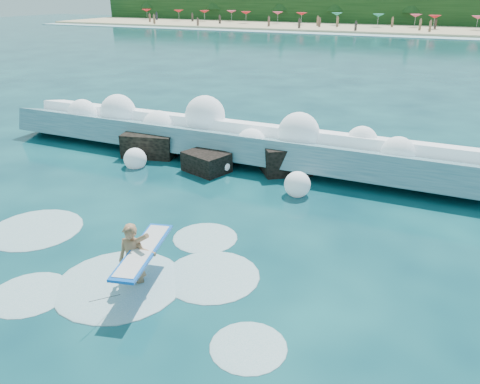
{
  "coord_description": "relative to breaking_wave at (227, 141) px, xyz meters",
  "views": [
    {
      "loc": [
        6.33,
        -8.64,
        6.26
      ],
      "look_at": [
        1.5,
        2.0,
        1.2
      ],
      "focal_mm": 35.0,
      "sensor_mm": 36.0,
      "label": 1
    }
  ],
  "objects": [
    {
      "name": "wet_band",
      "position": [
        1.75,
        59.15,
        -0.55
      ],
      "size": [
        140.0,
        5.0,
        0.08
      ],
      "primitive_type": "cube",
      "color": "silver",
      "rests_on": "ground"
    },
    {
      "name": "ground",
      "position": [
        1.75,
        -7.85,
        -0.59
      ],
      "size": [
        200.0,
        200.0,
        0.0
      ],
      "primitive_type": "plane",
      "color": "#062937",
      "rests_on": "ground"
    },
    {
      "name": "surfer_with_board",
      "position": [
        2.17,
        -9.2,
        0.08
      ],
      "size": [
        1.23,
        2.99,
        1.83
      ],
      "color": "#9E6D4A",
      "rests_on": "ground"
    },
    {
      "name": "beach_umbrellas",
      "position": [
        2.05,
        72.2,
        1.66
      ],
      "size": [
        113.71,
        6.76,
        0.5
      ],
      "color": "red",
      "rests_on": "ground"
    },
    {
      "name": "rock_cluster",
      "position": [
        -0.23,
        -1.26,
        -0.21
      ],
      "size": [
        7.99,
        3.09,
        1.21
      ],
      "color": "black",
      "rests_on": "ground"
    },
    {
      "name": "beach",
      "position": [
        1.75,
        70.15,
        -0.39
      ],
      "size": [
        140.0,
        20.0,
        0.4
      ],
      "primitive_type": "cube",
      "color": "tan",
      "rests_on": "ground"
    },
    {
      "name": "wave_spray",
      "position": [
        -0.76,
        -0.12,
        0.51
      ],
      "size": [
        15.02,
        4.62,
        2.37
      ],
      "color": "white",
      "rests_on": "ground"
    },
    {
      "name": "breaking_wave",
      "position": [
        0.0,
        0.0,
        0.0
      ],
      "size": [
        19.71,
        3.0,
        1.7
      ],
      "color": "teal",
      "rests_on": "ground"
    },
    {
      "name": "surf_foam",
      "position": [
        1.23,
        -8.79,
        -0.59
      ],
      "size": [
        9.5,
        5.71,
        0.15
      ],
      "color": "silver",
      "rests_on": "ground"
    },
    {
      "name": "beachgoers",
      "position": [
        -0.4,
        67.49,
        0.51
      ],
      "size": [
        105.58,
        14.1,
        1.93
      ],
      "color": "#3F332D",
      "rests_on": "ground"
    },
    {
      "name": "treeline",
      "position": [
        1.75,
        80.15,
        1.91
      ],
      "size": [
        140.0,
        4.0,
        5.0
      ],
      "primitive_type": "cube",
      "color": "black",
      "rests_on": "ground"
    }
  ]
}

